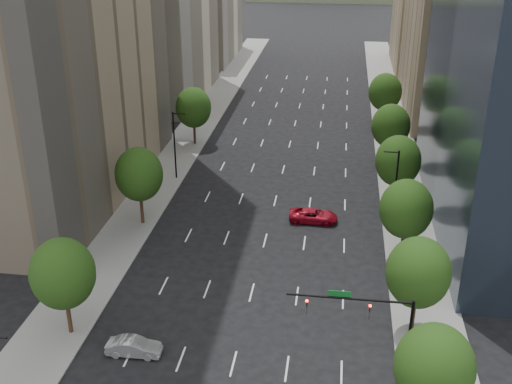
% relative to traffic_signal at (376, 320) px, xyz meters
% --- Properties ---
extents(sidewalk_left, '(6.00, 200.00, 0.15)m').
position_rel_traffic_signal_xyz_m(sidewalk_left, '(-26.03, 30.00, -5.10)').
color(sidewalk_left, slate).
rests_on(sidewalk_left, ground).
extents(sidewalk_right, '(6.00, 200.00, 0.15)m').
position_rel_traffic_signal_xyz_m(sidewalk_right, '(4.97, 30.00, -5.10)').
color(sidewalk_right, slate).
rests_on(sidewalk_right, ground).
extents(filler_left, '(14.00, 26.00, 18.00)m').
position_rel_traffic_signal_xyz_m(filler_left, '(-35.53, 106.00, 3.83)').
color(filler_left, beige).
rests_on(filler_left, ground).
extents(parking_tan_right, '(14.00, 30.00, 30.00)m').
position_rel_traffic_signal_xyz_m(parking_tan_right, '(14.47, 70.00, 9.83)').
color(parking_tan_right, '#8C7759').
rests_on(parking_tan_right, ground).
extents(filler_right, '(14.00, 26.00, 16.00)m').
position_rel_traffic_signal_xyz_m(filler_right, '(14.47, 103.00, 2.83)').
color(filler_right, '#8C7759').
rests_on(filler_right, ground).
extents(tree_right_0, '(5.20, 5.20, 8.39)m').
position_rel_traffic_signal_xyz_m(tree_right_0, '(3.47, -5.00, 0.22)').
color(tree_right_0, '#382316').
rests_on(tree_right_0, ground).
extents(tree_right_1, '(5.20, 5.20, 8.75)m').
position_rel_traffic_signal_xyz_m(tree_right_1, '(3.47, 6.00, 0.58)').
color(tree_right_1, '#382316').
rests_on(tree_right_1, ground).
extents(tree_right_2, '(5.20, 5.20, 8.61)m').
position_rel_traffic_signal_xyz_m(tree_right_2, '(3.47, 18.00, 0.43)').
color(tree_right_2, '#382316').
rests_on(tree_right_2, ground).
extents(tree_right_3, '(5.20, 5.20, 8.89)m').
position_rel_traffic_signal_xyz_m(tree_right_3, '(3.47, 30.00, 0.72)').
color(tree_right_3, '#382316').
rests_on(tree_right_3, ground).
extents(tree_right_4, '(5.20, 5.20, 8.46)m').
position_rel_traffic_signal_xyz_m(tree_right_4, '(3.47, 44.00, 0.29)').
color(tree_right_4, '#382316').
rests_on(tree_right_4, ground).
extents(tree_right_5, '(5.20, 5.20, 8.75)m').
position_rel_traffic_signal_xyz_m(tree_right_5, '(3.47, 60.00, 0.58)').
color(tree_right_5, '#382316').
rests_on(tree_right_5, ground).
extents(tree_left_0, '(5.20, 5.20, 8.75)m').
position_rel_traffic_signal_xyz_m(tree_left_0, '(-24.53, 2.00, 0.58)').
color(tree_left_0, '#382316').
rests_on(tree_left_0, ground).
extents(tree_left_1, '(5.20, 5.20, 8.97)m').
position_rel_traffic_signal_xyz_m(tree_left_1, '(-24.53, 22.00, 0.79)').
color(tree_left_1, '#382316').
rests_on(tree_left_1, ground).
extents(tree_left_2, '(5.20, 5.20, 8.68)m').
position_rel_traffic_signal_xyz_m(tree_left_2, '(-24.53, 48.00, 0.50)').
color(tree_left_2, '#382316').
rests_on(tree_left_2, ground).
extents(streetlight_rn, '(1.70, 0.20, 9.00)m').
position_rel_traffic_signal_xyz_m(streetlight_rn, '(2.91, 25.00, -0.33)').
color(streetlight_rn, black).
rests_on(streetlight_rn, ground).
extents(streetlight_ln, '(1.70, 0.20, 9.00)m').
position_rel_traffic_signal_xyz_m(streetlight_ln, '(-23.96, 35.00, -0.33)').
color(streetlight_ln, black).
rests_on(streetlight_ln, ground).
extents(traffic_signal, '(9.12, 0.40, 7.38)m').
position_rel_traffic_signal_xyz_m(traffic_signal, '(0.00, 0.00, 0.00)').
color(traffic_signal, black).
rests_on(traffic_signal, ground).
extents(car_silver, '(4.39, 1.63, 1.43)m').
position_rel_traffic_signal_xyz_m(car_silver, '(-18.47, 0.06, -4.46)').
color(car_silver, '#929297').
rests_on(car_silver, ground).
extents(car_red_far, '(5.44, 2.53, 1.51)m').
position_rel_traffic_signal_xyz_m(car_red_far, '(-5.72, 25.10, -4.42)').
color(car_red_far, maroon).
rests_on(car_red_far, ground).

